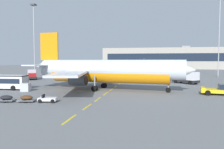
{
  "coord_description": "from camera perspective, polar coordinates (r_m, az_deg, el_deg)",
  "views": [
    {
      "loc": [
        26.31,
        -26.2,
        6.03
      ],
      "look_at": [
        17.72,
        20.87,
        3.01
      ],
      "focal_mm": 35.44,
      "sensor_mm": 36.0,
      "label": 1
    }
  ],
  "objects": [
    {
      "name": "pushback_tug",
      "position": [
        43.26,
        26.22,
        -3.57
      ],
      "size": [
        6.35,
        3.87,
        2.08
      ],
      "color": "yellow",
      "rests_on": "ground"
    },
    {
      "name": "uld_cargo_container",
      "position": [
        46.64,
        -21.36,
        -3.07
      ],
      "size": [
        1.82,
        1.79,
        1.6
      ],
      "color": "#B7BCC6",
      "rests_on": "ground"
    },
    {
      "name": "apron_light_mast_near",
      "position": [
        90.53,
        -19.49,
        10.26
      ],
      "size": [
        1.8,
        1.8,
        27.37
      ],
      "color": "slate",
      "rests_on": "ground"
    },
    {
      "name": "fuel_service_truck",
      "position": [
        60.95,
        18.61,
        -0.7
      ],
      "size": [
        6.64,
        6.65,
        3.14
      ],
      "color": "black",
      "rests_on": "ground"
    },
    {
      "name": "terminal_satellite",
      "position": [
        170.87,
        13.76,
        4.04
      ],
      "size": [
        92.3,
        22.77,
        16.79
      ],
      "color": "#9E998E",
      "rests_on": "ground"
    },
    {
      "name": "ground",
      "position": [
        67.87,
        21.94,
        -1.75
      ],
      "size": [
        400.0,
        400.0,
        0.0
      ],
      "primitive_type": "plane",
      "color": "slate"
    },
    {
      "name": "apron_paint_markings",
      "position": [
        64.03,
        2.84,
        -1.79
      ],
      "size": [
        8.0,
        96.25,
        0.01
      ],
      "color": "yellow",
      "rests_on": "ground"
    },
    {
      "name": "baggage_train",
      "position": [
        35.17,
        -23.38,
        -5.68
      ],
      "size": [
        11.69,
        3.23,
        1.14
      ],
      "color": "silver",
      "rests_on": "ground"
    },
    {
      "name": "ground_power_truck",
      "position": [
        75.37,
        -19.99,
        0.06
      ],
      "size": [
        5.81,
        7.18,
        3.14
      ],
      "color": "black",
      "rests_on": "ground"
    },
    {
      "name": "airliner_foreground",
      "position": [
        45.31,
        -1.58,
        0.98
      ],
      "size": [
        34.8,
        34.29,
        12.2
      ],
      "color": "silver",
      "rests_on": "ground"
    },
    {
      "name": "apron_light_mast_far",
      "position": [
        92.07,
        25.97,
        10.56
      ],
      "size": [
        1.8,
        1.8,
        29.08
      ],
      "color": "slate",
      "rests_on": "ground"
    }
  ]
}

